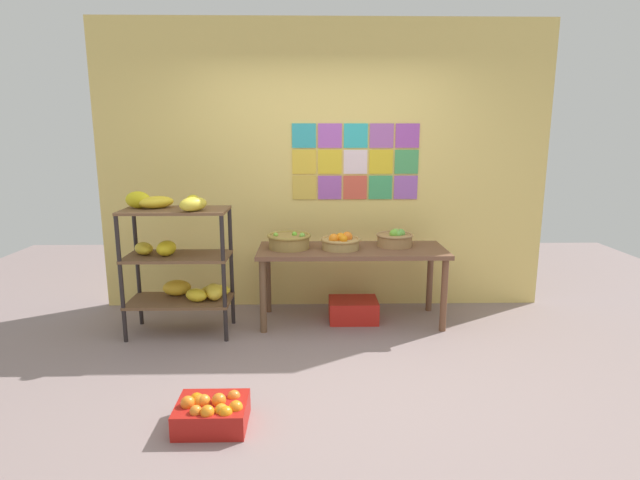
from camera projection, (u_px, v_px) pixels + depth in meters
name	position (u px, v px, depth m)	size (l,w,h in m)	color
ground	(330.00, 376.00, 3.70)	(9.24, 9.24, 0.00)	gray
back_wall_with_art	(324.00, 168.00, 5.02)	(4.48, 0.07, 2.84)	#E8CA6B
banana_shelf_unit	(179.00, 254.00, 4.40)	(0.90, 0.51, 1.27)	#272222
display_table	(352.00, 257.00, 4.69)	(1.74, 0.66, 0.71)	brown
fruit_basket_left	(341.00, 242.00, 4.63)	(0.37, 0.37, 0.16)	tan
fruit_basket_back_left	(395.00, 238.00, 4.75)	(0.35, 0.35, 0.17)	#A57A4A
fruit_basket_back_right	(289.00, 240.00, 4.66)	(0.41, 0.41, 0.16)	olive
produce_crate_under_table	(353.00, 310.00, 4.80)	(0.46, 0.35, 0.21)	red
orange_crate_foreground	(212.00, 412.00, 3.05)	(0.43, 0.35, 0.21)	#B11A15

